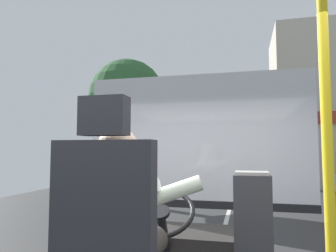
{
  "coord_description": "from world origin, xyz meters",
  "views": [
    {
      "loc": [
        0.53,
        -1.82,
        1.91
      ],
      "look_at": [
        -0.13,
        0.84,
        2.12
      ],
      "focal_mm": 33.36,
      "sensor_mm": 36.0,
      "label": 1
    }
  ],
  "objects_px": {
    "bus_driver": "(121,219)",
    "fare_box": "(253,247)",
    "steering_console": "(174,251)",
    "handrail_pole": "(328,156)"
  },
  "relations": [
    {
      "from": "steering_console",
      "to": "fare_box",
      "type": "relative_size",
      "value": 1.15
    },
    {
      "from": "fare_box",
      "to": "steering_console",
      "type": "bearing_deg",
      "value": 138.21
    },
    {
      "from": "steering_console",
      "to": "fare_box",
      "type": "height_order",
      "value": "fare_box"
    },
    {
      "from": "steering_console",
      "to": "fare_box",
      "type": "distance_m",
      "value": 0.93
    },
    {
      "from": "bus_driver",
      "to": "steering_console",
      "type": "xyz_separation_m",
      "value": [
        -0.0,
        1.2,
        -0.53
      ]
    },
    {
      "from": "handrail_pole",
      "to": "fare_box",
      "type": "height_order",
      "value": "handrail_pole"
    },
    {
      "from": "steering_console",
      "to": "handrail_pole",
      "type": "distance_m",
      "value": 1.82
    },
    {
      "from": "handrail_pole",
      "to": "bus_driver",
      "type": "bearing_deg",
      "value": 174.81
    },
    {
      "from": "bus_driver",
      "to": "fare_box",
      "type": "height_order",
      "value": "bus_driver"
    },
    {
      "from": "steering_console",
      "to": "handrail_pole",
      "type": "height_order",
      "value": "handrail_pole"
    }
  ]
}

